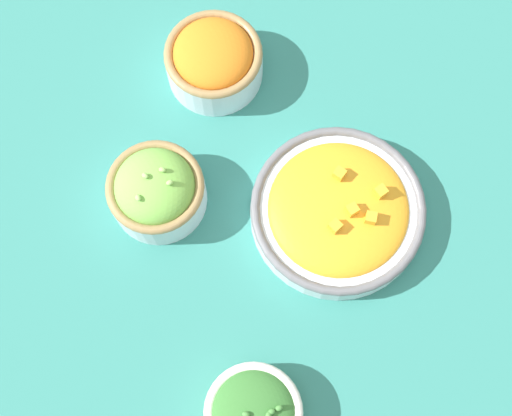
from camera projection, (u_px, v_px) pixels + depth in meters
The scene contains 5 objects.
ground_plane at pixel (256, 215), 0.93m from camera, with size 3.00×3.00×0.00m, color #337F75.
bowl_carrots at pixel (214, 60), 0.95m from camera, with size 0.13×0.13×0.08m.
bowl_lettuce at pixel (156, 190), 0.90m from camera, with size 0.12×0.12×0.09m.
bowl_squash at pixel (338, 211), 0.90m from camera, with size 0.22×0.22×0.06m.
bowl_broccoli at pixel (253, 413), 0.83m from camera, with size 0.12×0.12×0.06m.
Camera 1 is at (-0.22, 0.14, 0.89)m, focal length 50.00 mm.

